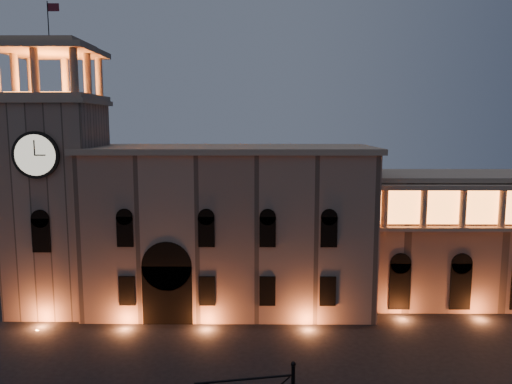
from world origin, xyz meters
The scene contains 2 objects.
government_building centered at (-2.08, 21.93, 8.77)m, with size 30.80×12.80×17.60m.
clock_tower centered at (-20.50, 20.98, 12.50)m, with size 9.80×9.80×32.40m.
Camera 1 is at (1.21, -31.83, 20.02)m, focal length 35.00 mm.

